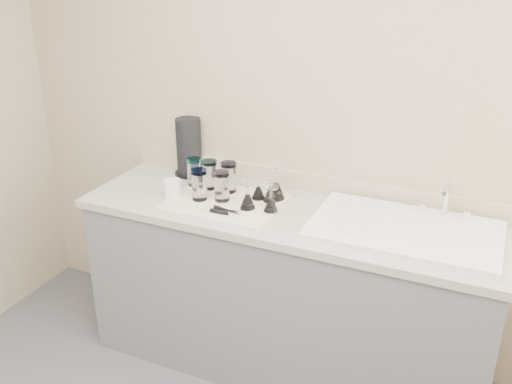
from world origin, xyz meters
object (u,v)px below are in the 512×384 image
at_px(tumbler_cyan, 210,174).
at_px(goblet_front_right, 271,203).
at_px(sink_unit, 405,230).
at_px(paper_towel_roll, 189,148).
at_px(tumbler_teal, 194,172).
at_px(goblet_back_left, 258,191).
at_px(white_mug, 172,188).
at_px(goblet_front_left, 248,199).
at_px(tumbler_lavender, 222,186).
at_px(tumbler_purple, 229,177).
at_px(tumbler_blue, 199,184).
at_px(goblet_back_right, 276,188).
at_px(can_opener, 227,212).
at_px(goblet_extra, 270,193).

distance_m(tumbler_cyan, goblet_front_right, 0.42).
xyz_separation_m(sink_unit, goblet_front_right, (-0.63, -0.04, 0.03)).
xyz_separation_m(tumbler_cyan, paper_towel_roll, (-0.21, 0.15, 0.07)).
relative_size(tumbler_teal, tumbler_cyan, 0.97).
bearing_deg(paper_towel_roll, goblet_back_left, -18.43).
bearing_deg(sink_unit, white_mug, -176.49).
bearing_deg(tumbler_teal, goblet_front_left, -21.47).
xyz_separation_m(goblet_back_left, goblet_front_right, (0.11, -0.11, 0.00)).
height_order(tumbler_lavender, goblet_front_left, tumbler_lavender).
relative_size(sink_unit, tumbler_teal, 5.52).
relative_size(tumbler_purple, tumbler_blue, 1.00).
xyz_separation_m(tumbler_purple, goblet_front_right, (0.29, -0.13, -0.04)).
xyz_separation_m(tumbler_blue, white_mug, (-0.15, -0.01, -0.04)).
bearing_deg(sink_unit, goblet_front_left, -175.86).
relative_size(goblet_back_left, paper_towel_roll, 0.38).
bearing_deg(goblet_front_left, goblet_back_right, 63.43).
bearing_deg(tumbler_cyan, white_mug, -129.31).
relative_size(tumbler_teal, goblet_back_right, 0.92).
bearing_deg(sink_unit, goblet_front_right, -176.64).
height_order(goblet_back_left, goblet_front_left, goblet_front_left).
relative_size(sink_unit, tumbler_purple, 5.14).
bearing_deg(tumbler_purple, tumbler_blue, -120.94).
bearing_deg(tumbler_blue, tumbler_cyan, 97.76).
relative_size(tumbler_cyan, goblet_back_left, 1.25).
xyz_separation_m(goblet_front_right, white_mug, (-0.53, -0.03, -0.00)).
xyz_separation_m(tumbler_lavender, goblet_front_left, (0.15, -0.03, -0.03)).
bearing_deg(tumbler_blue, paper_towel_roll, 127.78).
bearing_deg(tumbler_purple, paper_towel_roll, 155.39).
distance_m(tumbler_teal, goblet_back_left, 0.38).
bearing_deg(goblet_front_right, white_mug, -176.33).
height_order(tumbler_purple, can_opener, tumbler_purple).
height_order(tumbler_cyan, goblet_extra, tumbler_cyan).
bearing_deg(goblet_back_left, paper_towel_roll, 161.57).
bearing_deg(tumbler_cyan, tumbler_teal, 175.84).
bearing_deg(tumbler_cyan, goblet_front_left, -26.78).
bearing_deg(sink_unit, tumbler_cyan, 175.06).
xyz_separation_m(tumbler_teal, tumbler_lavender, (0.23, -0.12, 0.00)).
xyz_separation_m(goblet_front_left, goblet_extra, (0.07, 0.12, -0.00)).
distance_m(tumbler_purple, paper_towel_roll, 0.35).
relative_size(tumbler_lavender, can_opener, 0.93).
height_order(sink_unit, tumbler_purple, sink_unit).
bearing_deg(tumbler_blue, tumbler_teal, 127.65).
xyz_separation_m(sink_unit, tumbler_lavender, (-0.90, -0.02, 0.07)).
bearing_deg(tumbler_teal, tumbler_purple, -1.29).
height_order(tumbler_purple, goblet_front_right, tumbler_purple).
distance_m(sink_unit, goblet_front_left, 0.75).
bearing_deg(tumbler_teal, white_mug, -101.01).
relative_size(goblet_front_left, white_mug, 1.03).
relative_size(tumbler_cyan, tumbler_blue, 0.96).
bearing_deg(tumbler_blue, goblet_extra, 20.68).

